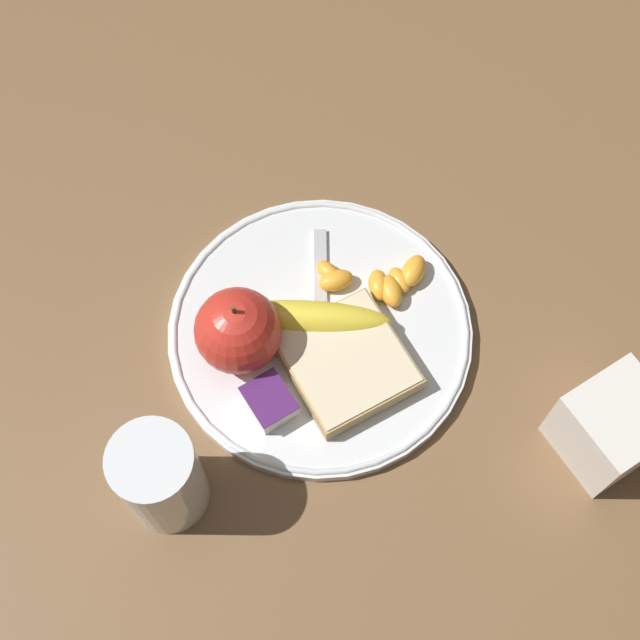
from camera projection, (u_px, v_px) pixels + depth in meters
The scene contains 15 objects.
ground_plane at pixel (320, 334), 0.83m from camera, with size 3.00×3.00×0.00m, color brown.
plate at pixel (320, 331), 0.82m from camera, with size 0.28×0.28×0.01m.
juice_glass at pixel (161, 479), 0.72m from camera, with size 0.07×0.07×0.11m.
apple at pixel (238, 331), 0.78m from camera, with size 0.08×0.08×0.09m.
banana at pixel (304, 318), 0.80m from camera, with size 0.12×0.14×0.03m.
bread_slice at pixel (343, 364), 0.79m from camera, with size 0.11×0.11×0.02m.
fork at pixel (321, 324), 0.82m from camera, with size 0.15×0.11×0.00m.
jam_packet at pixel (269, 402), 0.78m from camera, with size 0.04×0.04×0.02m.
orange_segment_0 at pixel (391, 291), 0.82m from camera, with size 0.04×0.03×0.02m.
orange_segment_1 at pixel (411, 268), 0.83m from camera, with size 0.04×0.04×0.02m.
orange_segment_2 at pixel (336, 280), 0.83m from camera, with size 0.03×0.04×0.02m.
orange_segment_3 at pixel (398, 278), 0.83m from camera, with size 0.03×0.02×0.02m.
orange_segment_4 at pixel (328, 271), 0.84m from camera, with size 0.03×0.02×0.01m.
orange_segment_5 at pixel (379, 285), 0.83m from camera, with size 0.04×0.03×0.02m.
condiment_caddy at pixel (611, 427), 0.75m from camera, with size 0.08×0.08×0.08m.
Camera 1 is at (-0.29, 0.18, 0.76)m, focal length 50.00 mm.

